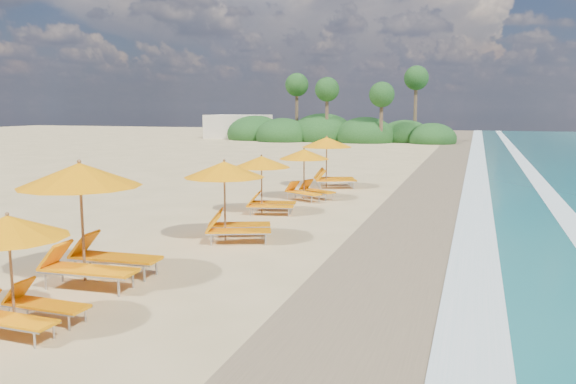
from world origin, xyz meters
The scene contains 11 objects.
ground centered at (0.00, 0.00, 0.00)m, with size 160.00×160.00×0.00m, color #D1B37B.
wet_sand centered at (4.00, 0.00, 0.01)m, with size 4.00×160.00×0.01m, color #8A7452.
surf_foam centered at (6.70, 0.00, 0.03)m, with size 4.00×160.00×0.01m.
station_0 centered at (-1.88, -9.00, 1.14)m, with size 2.22×2.06×2.03m.
station_1 centered at (-2.43, -6.30, 1.50)m, with size 2.97×2.76×2.68m.
station_2 centered at (-1.13, -1.75, 1.31)m, with size 3.01×2.96×2.33m.
station_3 centered at (-1.65, 2.54, 1.18)m, with size 2.56×2.46×2.11m.
station_4 centered at (-1.14, 5.97, 1.19)m, with size 2.83×2.83×2.13m.
station_5 centered at (-1.10, 9.79, 1.37)m, with size 3.14×3.09×2.44m.
treeline centered at (-9.94, 45.51, 1.00)m, with size 25.80×8.80×9.74m.
beach_building centered at (-22.00, 48.00, 1.40)m, with size 7.00×5.00×2.80m, color beige.
Camera 1 is at (5.43, -16.61, 3.79)m, focal length 36.03 mm.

